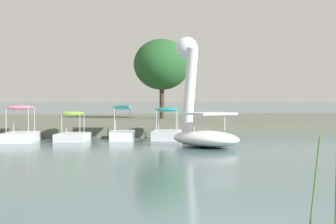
# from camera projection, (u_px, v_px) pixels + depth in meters

# --- Properties ---
(shore_bank_far) EXTENTS (143.87, 23.17, 0.49)m
(shore_bank_far) POSITION_uv_depth(u_px,v_px,m) (84.00, 122.00, 36.26)
(shore_bank_far) COLOR #5B6051
(shore_bank_far) RESTS_ON ground_plane
(swan_boat) EXTENTS (2.99, 3.89, 4.37)m
(swan_boat) POSITION_uv_depth(u_px,v_px,m) (201.00, 118.00, 20.70)
(swan_boat) COLOR white
(swan_boat) RESTS_ON ground_plane
(pedal_boat_teal) EXTENTS (1.84, 2.37, 1.47)m
(pedal_boat_teal) POSITION_uv_depth(u_px,v_px,m) (167.00, 130.00, 24.01)
(pedal_boat_teal) COLOR white
(pedal_boat_teal) RESTS_ON ground_plane
(pedal_boat_cyan) EXTENTS (1.40, 2.16, 1.56)m
(pedal_boat_cyan) POSITION_uv_depth(u_px,v_px,m) (122.00, 130.00, 23.75)
(pedal_boat_cyan) COLOR white
(pedal_boat_cyan) RESTS_ON ground_plane
(pedal_boat_lime) EXTENTS (1.78, 2.30, 1.30)m
(pedal_boat_lime) POSITION_uv_depth(u_px,v_px,m) (73.00, 132.00, 23.28)
(pedal_boat_lime) COLOR white
(pedal_boat_lime) RESTS_ON ground_plane
(pedal_boat_pink) EXTENTS (1.71, 2.54, 1.57)m
(pedal_boat_pink) POSITION_uv_depth(u_px,v_px,m) (21.00, 130.00, 22.84)
(pedal_boat_pink) COLOR white
(pedal_boat_pink) RESTS_ON ground_plane
(tree_broadleaf_left) EXTENTS (5.65, 5.73, 5.51)m
(tree_broadleaf_left) POSITION_uv_depth(u_px,v_px,m) (162.00, 65.00, 36.55)
(tree_broadleaf_left) COLOR #423323
(tree_broadleaf_left) RESTS_ON shore_bank_far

